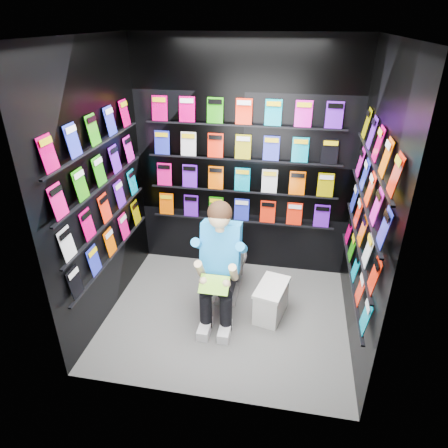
# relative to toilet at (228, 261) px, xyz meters

# --- Properties ---
(floor) EXTENTS (2.40, 2.40, 0.00)m
(floor) POSITION_rel_toilet_xyz_m (0.07, -0.45, -0.37)
(floor) COLOR #5A5A57
(floor) RESTS_ON ground
(ceiling) EXTENTS (2.40, 2.40, 0.00)m
(ceiling) POSITION_rel_toilet_xyz_m (0.07, -0.45, 2.23)
(ceiling) COLOR white
(ceiling) RESTS_ON floor
(wall_back) EXTENTS (2.40, 0.04, 2.60)m
(wall_back) POSITION_rel_toilet_xyz_m (0.07, 0.55, 0.93)
(wall_back) COLOR black
(wall_back) RESTS_ON floor
(wall_front) EXTENTS (2.40, 0.04, 2.60)m
(wall_front) POSITION_rel_toilet_xyz_m (0.07, -1.45, 0.93)
(wall_front) COLOR black
(wall_front) RESTS_ON floor
(wall_left) EXTENTS (0.04, 2.00, 2.60)m
(wall_left) POSITION_rel_toilet_xyz_m (-1.13, -0.45, 0.93)
(wall_left) COLOR black
(wall_left) RESTS_ON floor
(wall_right) EXTENTS (0.04, 2.00, 2.60)m
(wall_right) POSITION_rel_toilet_xyz_m (1.27, -0.45, 0.93)
(wall_right) COLOR black
(wall_right) RESTS_ON floor
(comics_back) EXTENTS (2.10, 0.06, 1.37)m
(comics_back) POSITION_rel_toilet_xyz_m (0.07, 0.52, 0.94)
(comics_back) COLOR #F00974
(comics_back) RESTS_ON wall_back
(comics_left) EXTENTS (0.06, 1.70, 1.37)m
(comics_left) POSITION_rel_toilet_xyz_m (-1.10, -0.45, 0.94)
(comics_left) COLOR #F00974
(comics_left) RESTS_ON wall_left
(comics_right) EXTENTS (0.06, 1.70, 1.37)m
(comics_right) POSITION_rel_toilet_xyz_m (1.24, -0.45, 0.94)
(comics_right) COLOR #F00974
(comics_right) RESTS_ON wall_right
(toilet) EXTENTS (0.42, 0.75, 0.73)m
(toilet) POSITION_rel_toilet_xyz_m (0.00, 0.00, 0.00)
(toilet) COLOR white
(toilet) RESTS_ON floor
(longbox) EXTENTS (0.33, 0.48, 0.33)m
(longbox) POSITION_rel_toilet_xyz_m (0.50, -0.35, -0.20)
(longbox) COLOR white
(longbox) RESTS_ON floor
(longbox_lid) EXTENTS (0.36, 0.51, 0.03)m
(longbox_lid) POSITION_rel_toilet_xyz_m (0.50, -0.35, -0.02)
(longbox_lid) COLOR white
(longbox_lid) RESTS_ON longbox
(reader) EXTENTS (0.51, 0.74, 1.37)m
(reader) POSITION_rel_toilet_xyz_m (0.00, -0.38, 0.39)
(reader) COLOR #228BDF
(reader) RESTS_ON toilet
(held_comic) EXTENTS (0.27, 0.16, 0.11)m
(held_comic) POSITION_rel_toilet_xyz_m (0.00, -0.73, 0.21)
(held_comic) COLOR green
(held_comic) RESTS_ON reader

